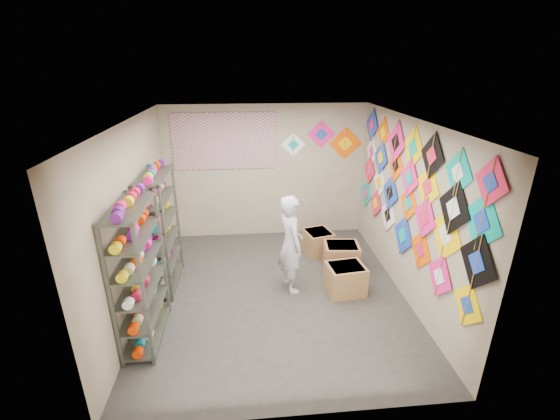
{
  "coord_description": "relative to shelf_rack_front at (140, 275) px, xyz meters",
  "views": [
    {
      "loc": [
        -0.41,
        -5.05,
        3.44
      ],
      "look_at": [
        0.1,
        0.3,
        1.3
      ],
      "focal_mm": 24.0,
      "sensor_mm": 36.0,
      "label": 1
    }
  ],
  "objects": [
    {
      "name": "ground",
      "position": [
        1.78,
        0.85,
        -0.95
      ],
      "size": [
        4.5,
        4.5,
        0.0
      ],
      "primitive_type": "plane",
      "color": "#302D2A"
    },
    {
      "name": "room_walls",
      "position": [
        1.78,
        0.85,
        0.69
      ],
      "size": [
        4.5,
        4.5,
        4.5
      ],
      "color": "tan",
      "rests_on": "ground"
    },
    {
      "name": "shelf_rack_front",
      "position": [
        0.0,
        0.0,
        0.0
      ],
      "size": [
        0.4,
        1.1,
        1.9
      ],
      "primitive_type": "cube",
      "color": "#4C5147",
      "rests_on": "ground"
    },
    {
      "name": "shelf_rack_back",
      "position": [
        0.0,
        1.3,
        0.0
      ],
      "size": [
        0.4,
        1.1,
        1.9
      ],
      "primitive_type": "cube",
      "color": "#4C5147",
      "rests_on": "ground"
    },
    {
      "name": "string_spools",
      "position": [
        -0.0,
        0.65,
        0.1
      ],
      "size": [
        0.12,
        2.36,
        0.12
      ],
      "color": "#FF1283",
      "rests_on": "ground"
    },
    {
      "name": "kite_wall_display",
      "position": [
        3.76,
        0.82,
        0.71
      ],
      "size": [
        0.05,
        4.32,
        2.04
      ],
      "color": "#FFD000",
      "rests_on": "room_walls"
    },
    {
      "name": "back_wall_kites",
      "position": [
        2.97,
        3.09,
        1.02
      ],
      "size": [
        1.63,
        0.02,
        0.8
      ],
      "color": "white",
      "rests_on": "room_walls"
    },
    {
      "name": "poster",
      "position": [
        0.98,
        3.08,
        1.05
      ],
      "size": [
        2.0,
        0.01,
        1.1
      ],
      "primitive_type": "cube",
      "color": "#6153B4",
      "rests_on": "room_walls"
    },
    {
      "name": "shopkeeper",
      "position": [
        2.03,
        0.97,
        -0.15
      ],
      "size": [
        0.78,
        0.68,
        1.6
      ],
      "primitive_type": "imported",
      "rotation": [
        0.0,
        0.0,
        1.84
      ],
      "color": "silver",
      "rests_on": "ground"
    },
    {
      "name": "carton_a",
      "position": [
        2.88,
        0.76,
        -0.71
      ],
      "size": [
        0.63,
        0.54,
        0.48
      ],
      "primitive_type": "cube",
      "rotation": [
        0.0,
        0.0,
        0.12
      ],
      "color": "#9D7744",
      "rests_on": "ground"
    },
    {
      "name": "carton_b",
      "position": [
        2.99,
        1.47,
        -0.71
      ],
      "size": [
        0.64,
        0.54,
        0.48
      ],
      "primitive_type": "cube",
      "rotation": [
        0.0,
        0.0,
        -0.1
      ],
      "color": "#9D7744",
      "rests_on": "ground"
    },
    {
      "name": "carton_c",
      "position": [
        2.7,
        2.1,
        -0.72
      ],
      "size": [
        0.6,
        0.63,
        0.46
      ],
      "primitive_type": "cube",
      "rotation": [
        0.0,
        0.0,
        0.26
      ],
      "color": "#9D7744",
      "rests_on": "ground"
    }
  ]
}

